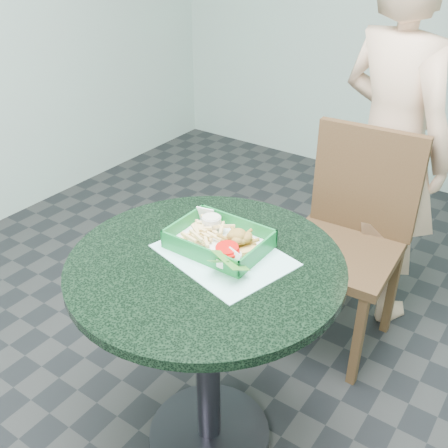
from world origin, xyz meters
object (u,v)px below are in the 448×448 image
Objects in this scene: dining_chair at (351,227)px; crab_sandwich at (238,245)px; cafe_table at (207,311)px; food_basket at (219,248)px; diner_person at (392,137)px; sauce_ramekin at (211,226)px.

crab_sandwich is (-0.08, -0.73, 0.27)m from dining_chair.
food_basket reaches higher than cafe_table.
cafe_table is at bearing 105.66° from diner_person.
dining_chair is 3.28× the size of food_basket.
sauce_ramekin reaches higher than cafe_table.
diner_person reaches higher than sauce_ramekin.
food_basket is (-0.17, -1.02, -0.08)m from diner_person.
sauce_ramekin is (-0.23, -0.97, -0.04)m from diner_person.
cafe_table is 7.49× the size of crab_sandwich.
dining_chair is 0.78m from food_basket.
dining_chair reaches higher than food_basket.
cafe_table is 0.26m from sauce_ramekin.
diner_person is at bearing 81.75° from cafe_table.
dining_chair is at bearing 73.37° from sauce_ramekin.
crab_sandwich reaches higher than sauce_ramekin.
diner_person is 1.03m from food_basket.
cafe_table is 2.89× the size of food_basket.
diner_person reaches higher than food_basket.
food_basket is at bearing -104.62° from dining_chair.
sauce_ramekin is at bearing -110.25° from dining_chair.
crab_sandwich is at bearing 56.98° from cafe_table.
diner_person is 1.02m from crab_sandwich.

